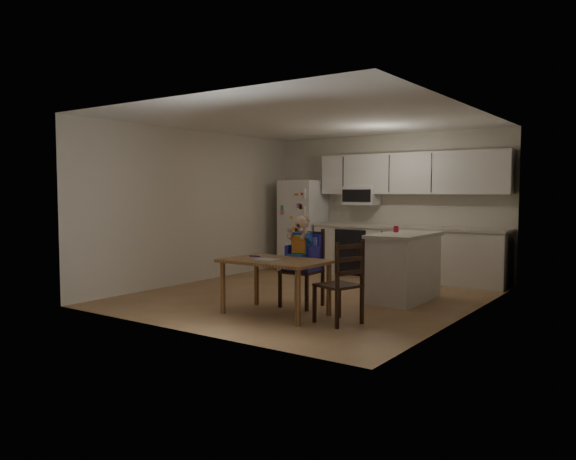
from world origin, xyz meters
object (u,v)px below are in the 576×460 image
Objects in this scene: red_cup at (396,229)px; chair_booster at (304,252)px; dining_table at (275,267)px; chair_side at (344,278)px; refrigerator at (303,225)px; kitchen_island at (404,267)px.

chair_booster reaches higher than red_cup.
chair_side reaches higher than dining_table.
refrigerator is at bearing 118.74° from dining_table.
chair_booster is 1.13m from chair_side.
refrigerator is 1.79× the size of chair_side.
chair_side is (2.81, -3.39, -0.31)m from refrigerator.
refrigerator is 1.43× the size of chair_booster.
kitchen_island is 14.17× the size of red_cup.
kitchen_island is at bearing 61.92° from dining_table.
chair_side is (0.94, 0.02, -0.05)m from dining_table.
refrigerator reaches higher than chair_booster.
red_cup is 1.47m from chair_booster.
dining_table is (-0.92, -1.73, 0.12)m from kitchen_island.
red_cup is at bearing 68.86° from dining_table.
kitchen_island is 1.06× the size of chair_booster.
chair_side is (0.94, -0.60, -0.18)m from chair_booster.
kitchen_island is (2.79, -1.69, -0.38)m from refrigerator.
dining_table is at bearing -61.26° from refrigerator.
chair_booster is at bearing 90.17° from dining_table.
chair_booster is at bearing -129.81° from kitchen_island.
red_cup is (-0.20, 0.15, 0.50)m from kitchen_island.
dining_table is at bearing -91.94° from chair_booster.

